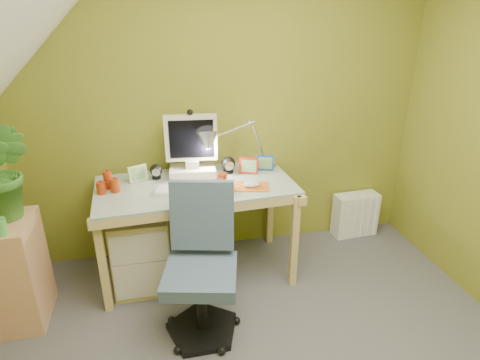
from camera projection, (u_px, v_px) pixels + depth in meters
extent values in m
cube|color=olive|center=(223.00, 108.00, 3.08)|extent=(3.20, 0.01, 2.40)
cube|color=white|center=(186.00, 192.00, 2.73)|extent=(0.43, 0.25, 0.02)
cube|color=#BD5F1D|center=(252.00, 187.00, 2.82)|extent=(0.27, 0.22, 0.01)
ellipsoid|color=silver|center=(252.00, 184.00, 2.81)|extent=(0.14, 0.10, 0.04)
cylinder|color=#9A3816|center=(222.00, 180.00, 2.82)|extent=(0.08, 0.08, 0.10)
cube|color=red|center=(249.00, 166.00, 3.04)|extent=(0.14, 0.07, 0.12)
cube|color=#164499|center=(265.00, 163.00, 3.10)|extent=(0.14, 0.05, 0.12)
cube|color=#AFCD8D|center=(138.00, 173.00, 2.90)|extent=(0.14, 0.08, 0.12)
cube|color=tan|center=(19.00, 272.00, 2.55)|extent=(0.27, 0.41, 0.72)
imported|color=#387828|center=(2.00, 172.00, 2.34)|extent=(0.39, 0.34, 0.61)
cylinder|color=#50AA47|center=(0.00, 227.00, 2.26)|extent=(0.08, 0.08, 0.10)
cube|color=white|center=(355.00, 214.00, 3.62)|extent=(0.40, 0.18, 0.39)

